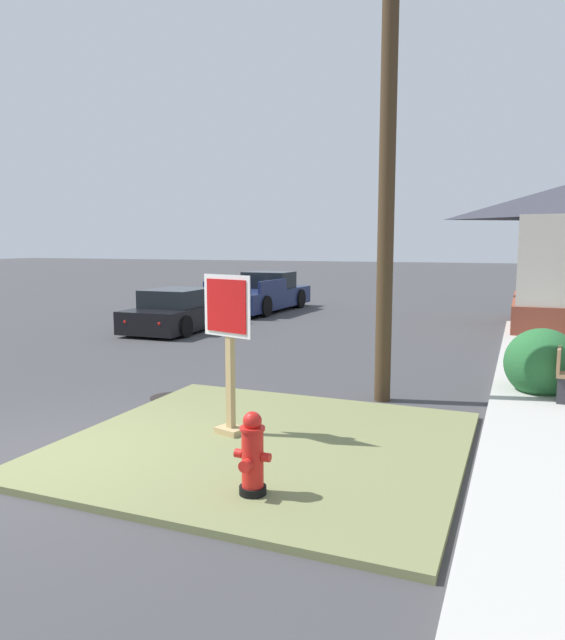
% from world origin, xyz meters
% --- Properties ---
extents(ground_plane, '(160.00, 160.00, 0.00)m').
position_xyz_m(ground_plane, '(0.00, 0.00, 0.00)').
color(ground_plane, '#3D3D3F').
extents(grass_corner_patch, '(4.88, 4.66, 0.08)m').
position_xyz_m(grass_corner_patch, '(2.31, 1.41, 0.04)').
color(grass_corner_patch, olive).
rests_on(grass_corner_patch, ground).
extents(sidewalk_strip, '(2.20, 17.95, 0.12)m').
position_xyz_m(sidewalk_strip, '(5.95, 5.90, 0.06)').
color(sidewalk_strip, '#B2AFA8').
rests_on(sidewalk_strip, ground).
extents(fire_hydrant, '(0.38, 0.34, 0.85)m').
position_xyz_m(fire_hydrant, '(2.85, -0.10, 0.48)').
color(fire_hydrant, black).
rests_on(fire_hydrant, grass_corner_patch).
extents(stop_sign, '(0.77, 0.37, 2.10)m').
position_xyz_m(stop_sign, '(1.77, 1.51, 1.13)').
color(stop_sign, tan).
rests_on(stop_sign, grass_corner_patch).
extents(manhole_cover, '(0.70, 0.70, 0.02)m').
position_xyz_m(manhole_cover, '(-0.12, 3.03, 0.01)').
color(manhole_cover, black).
rests_on(manhole_cover, ground).
extents(parked_sedan_black, '(2.01, 4.13, 1.25)m').
position_xyz_m(parked_sedan_black, '(-4.21, 9.85, 0.54)').
color(parked_sedan_black, black).
rests_on(parked_sedan_black, ground).
extents(pickup_truck_navy, '(2.26, 5.52, 1.48)m').
position_xyz_m(pickup_truck_navy, '(-4.05, 15.50, 0.62)').
color(pickup_truck_navy, '#19234C').
rests_on(pickup_truck_navy, ground).
extents(utility_pole, '(1.85, 0.26, 8.52)m').
position_xyz_m(utility_pole, '(3.20, 4.21, 4.52)').
color(utility_pole, '#42301E').
rests_on(utility_pole, ground).
extents(shrub_by_curb, '(1.22, 1.22, 1.17)m').
position_xyz_m(shrub_by_curb, '(5.62, 5.40, 0.59)').
color(shrub_by_curb, '#276532').
rests_on(shrub_by_curb, ground).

